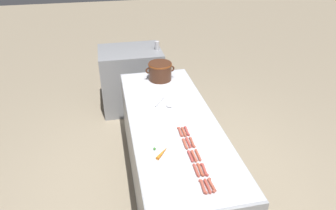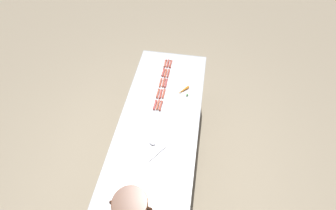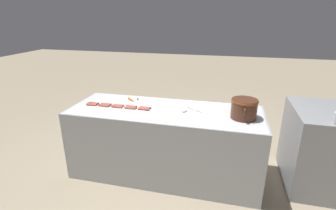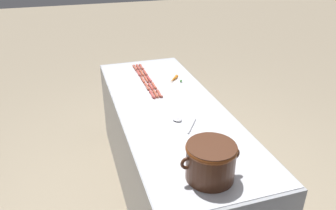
% 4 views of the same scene
% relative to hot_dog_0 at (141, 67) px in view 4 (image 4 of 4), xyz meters
% --- Properties ---
extents(ground_plane, '(20.00, 20.00, 0.00)m').
position_rel_hot_dog_0_xyz_m(ground_plane, '(-0.02, 0.94, -0.89)').
color(ground_plane, gray).
extents(griddle_counter, '(0.85, 2.33, 0.88)m').
position_rel_hot_dog_0_xyz_m(griddle_counter, '(-0.02, 0.94, -0.45)').
color(griddle_counter, '#9EA0A5').
rests_on(griddle_counter, ground_plane).
extents(hot_dog_0, '(0.03, 0.15, 0.02)m').
position_rel_hot_dog_0_xyz_m(hot_dog_0, '(0.00, 0.00, 0.00)').
color(hot_dog_0, '#AF4E3E').
rests_on(hot_dog_0, griddle_counter).
extents(hot_dog_1, '(0.02, 0.15, 0.02)m').
position_rel_hot_dog_0_xyz_m(hot_dog_1, '(-0.00, 0.17, 0.00)').
color(hot_dog_1, '#AC483A').
rests_on(hot_dog_1, griddle_counter).
extents(hot_dog_2, '(0.03, 0.15, 0.02)m').
position_rel_hot_dog_0_xyz_m(hot_dog_2, '(0.00, 0.35, 0.00)').
color(hot_dog_2, '#B14541').
rests_on(hot_dog_2, griddle_counter).
extents(hot_dog_3, '(0.03, 0.15, 0.02)m').
position_rel_hot_dog_0_xyz_m(hot_dog_3, '(-0.00, 0.51, 0.00)').
color(hot_dog_3, '#B6533E').
rests_on(hot_dog_3, griddle_counter).
extents(hot_dog_4, '(0.03, 0.15, 0.02)m').
position_rel_hot_dog_0_xyz_m(hot_dog_4, '(0.00, 0.69, 0.00)').
color(hot_dog_4, '#AF4E3E').
rests_on(hot_dog_4, griddle_counter).
extents(hot_dog_5, '(0.03, 0.15, 0.02)m').
position_rel_hot_dog_0_xyz_m(hot_dog_5, '(0.03, -0.00, 0.00)').
color(hot_dog_5, '#AC4538').
rests_on(hot_dog_5, griddle_counter).
extents(hot_dog_6, '(0.03, 0.15, 0.02)m').
position_rel_hot_dog_0_xyz_m(hot_dog_6, '(0.03, 0.17, 0.00)').
color(hot_dog_6, '#B65239').
rests_on(hot_dog_6, griddle_counter).
extents(hot_dog_7, '(0.03, 0.15, 0.02)m').
position_rel_hot_dog_0_xyz_m(hot_dog_7, '(0.03, 0.34, 0.00)').
color(hot_dog_7, '#B1503C').
rests_on(hot_dog_7, griddle_counter).
extents(hot_dog_8, '(0.03, 0.15, 0.02)m').
position_rel_hot_dog_0_xyz_m(hot_dog_8, '(0.03, 0.52, 0.00)').
color(hot_dog_8, '#B0463C').
rests_on(hot_dog_8, griddle_counter).
extents(hot_dog_9, '(0.02, 0.15, 0.02)m').
position_rel_hot_dog_0_xyz_m(hot_dog_9, '(0.03, 0.69, 0.00)').
color(hot_dog_9, '#B0523B').
rests_on(hot_dog_9, griddle_counter).
extents(hot_dog_10, '(0.03, 0.15, 0.02)m').
position_rel_hot_dog_0_xyz_m(hot_dog_10, '(0.07, 0.00, 0.00)').
color(hot_dog_10, '#B2533F').
rests_on(hot_dog_10, griddle_counter).
extents(hot_dog_11, '(0.03, 0.15, 0.02)m').
position_rel_hot_dog_0_xyz_m(hot_dog_11, '(0.06, 0.17, 0.00)').
color(hot_dog_11, '#B4473E').
rests_on(hot_dog_11, griddle_counter).
extents(hot_dog_12, '(0.02, 0.15, 0.02)m').
position_rel_hot_dog_0_xyz_m(hot_dog_12, '(0.07, 0.35, 0.00)').
color(hot_dog_12, '#B04E3A').
rests_on(hot_dog_12, griddle_counter).
extents(hot_dog_13, '(0.03, 0.15, 0.02)m').
position_rel_hot_dog_0_xyz_m(hot_dog_13, '(0.06, 0.52, 0.00)').
color(hot_dog_13, '#AC513D').
rests_on(hot_dog_13, griddle_counter).
extents(hot_dog_14, '(0.03, 0.15, 0.02)m').
position_rel_hot_dog_0_xyz_m(hot_dog_14, '(0.06, 0.69, 0.00)').
color(hot_dog_14, '#B54841').
rests_on(hot_dog_14, griddle_counter).
extents(bean_pot, '(0.36, 0.29, 0.22)m').
position_rel_hot_dog_0_xyz_m(bean_pot, '(0.03, 1.84, 0.11)').
color(bean_pot, '#472616').
rests_on(bean_pot, griddle_counter).
extents(serving_spoon, '(0.19, 0.24, 0.02)m').
position_rel_hot_dog_0_xyz_m(serving_spoon, '(-0.03, 1.21, -0.00)').
color(serving_spoon, '#B7B7BC').
rests_on(serving_spoon, griddle_counter).
extents(carrot, '(0.14, 0.15, 0.03)m').
position_rel_hot_dog_0_xyz_m(carrot, '(-0.22, 0.43, 0.00)').
color(carrot, orange).
rests_on(carrot, griddle_counter).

